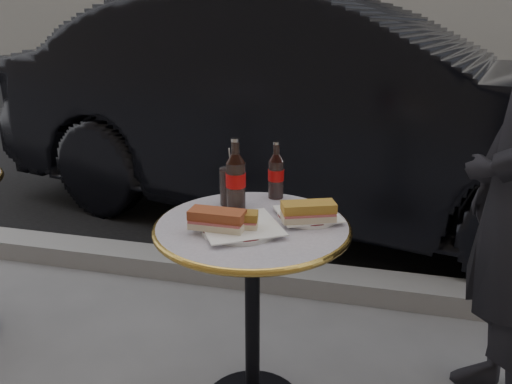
% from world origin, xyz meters
% --- Properties ---
extents(asphalt_road, '(40.00, 8.00, 0.00)m').
position_xyz_m(asphalt_road, '(0.00, 5.00, 0.00)').
color(asphalt_road, black).
rests_on(asphalt_road, ground).
extents(curb, '(40.00, 0.20, 0.12)m').
position_xyz_m(curb, '(0.00, 0.90, 0.05)').
color(curb, gray).
rests_on(curb, ground).
extents(bistro_table, '(0.62, 0.62, 0.73)m').
position_xyz_m(bistro_table, '(0.00, 0.00, 0.37)').
color(bistro_table, '#BAB2C4').
rests_on(bistro_table, ground).
extents(plate_left, '(0.31, 0.31, 0.01)m').
position_xyz_m(plate_left, '(-0.02, -0.06, 0.74)').
color(plate_left, silver).
rests_on(plate_left, bistro_table).
extents(plate_right, '(0.24, 0.24, 0.01)m').
position_xyz_m(plate_right, '(0.16, 0.09, 0.74)').
color(plate_right, white).
rests_on(plate_right, bistro_table).
extents(sandwich_left_a, '(0.17, 0.08, 0.06)m').
position_xyz_m(sandwich_left_a, '(-0.08, -0.10, 0.77)').
color(sandwich_left_a, brown).
rests_on(sandwich_left_a, plate_left).
extents(sandwich_left_b, '(0.14, 0.08, 0.05)m').
position_xyz_m(sandwich_left_b, '(-0.03, -0.07, 0.77)').
color(sandwich_left_b, olive).
rests_on(sandwich_left_b, plate_left).
extents(sandwich_right, '(0.18, 0.13, 0.06)m').
position_xyz_m(sandwich_right, '(0.17, 0.04, 0.77)').
color(sandwich_right, '#AC7C2B').
rests_on(sandwich_right, plate_right).
extents(cola_bottle_left, '(0.09, 0.09, 0.24)m').
position_xyz_m(cola_bottle_left, '(-0.09, 0.12, 0.85)').
color(cola_bottle_left, black).
rests_on(cola_bottle_left, bistro_table).
extents(cola_bottle_right, '(0.07, 0.07, 0.21)m').
position_xyz_m(cola_bottle_right, '(0.02, 0.25, 0.84)').
color(cola_bottle_right, black).
rests_on(cola_bottle_right, bistro_table).
extents(cola_glass, '(0.07, 0.07, 0.13)m').
position_xyz_m(cola_glass, '(-0.12, 0.15, 0.80)').
color(cola_glass, black).
rests_on(cola_glass, bistro_table).
extents(parked_car, '(2.60, 4.84, 1.51)m').
position_xyz_m(parked_car, '(0.00, 1.96, 0.76)').
color(parked_car, black).
rests_on(parked_car, ground).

